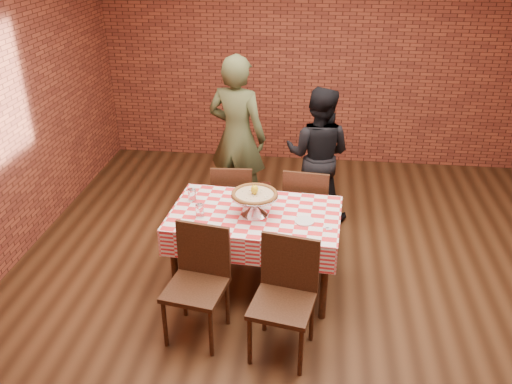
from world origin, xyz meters
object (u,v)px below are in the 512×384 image
Objects in this scene: condiment_caddy at (265,191)px; chair_far_right at (307,206)px; chair_near_right at (282,304)px; chair_far_left at (234,201)px; pizza_stand at (255,205)px; water_glass_left at (200,211)px; diner_olive at (237,137)px; water_glass_right at (192,195)px; chair_near_left at (195,288)px; pizza at (255,195)px; table at (255,250)px; diner_black at (318,155)px.

chair_far_right is (0.38, 0.43, -0.37)m from condiment_caddy.
chair_near_right is 1.06× the size of chair_far_left.
pizza_stand reaches higher than water_glass_left.
diner_olive is (-0.37, 1.42, 0.05)m from pizza_stand.
chair_near_left is (0.21, -0.87, -0.35)m from water_glass_right.
chair_far_left is at bearing 121.53° from chair_near_right.
pizza is at bearing 65.52° from chair_far_right.
table is at bearing 14.86° from water_glass_left.
chair_far_left is (0.27, 0.63, -0.37)m from water_glass_right.
pizza reaches higher than condiment_caddy.
pizza_stand is 0.44× the size of chair_far_right.
pizza is 0.43× the size of chair_near_left.
chair_far_right is at bearing 59.15° from table.
diner_olive is at bearing -89.27° from chair_far_left.
table is 1.53m from diner_olive.
diner_black is at bearing 94.98° from chair_near_right.
chair_near_left is 1.65m from chair_far_right.
water_glass_left is 0.70m from chair_near_left.
condiment_caddy is 0.15× the size of chair_far_right.
water_glass_left is at bearing -64.50° from water_glass_right.
water_glass_left is at bearing 77.46° from chair_far_left.
chair_far_right reaches higher than table.
condiment_caddy is at bearing 123.10° from chair_far_left.
diner_black is (0.21, 2.19, 0.28)m from chair_near_right.
water_glass_left is at bearing 106.81° from chair_near_left.
diner_olive is at bearing -34.35° from chair_far_right.
water_glass_left is at bearing 49.11° from chair_far_right.
chair_near_right reaches higher than chair_far_right.
chair_near_left reaches higher than chair_far_left.
diner_black is at bearing -91.59° from chair_far_right.
pizza_stand is (-0.00, -0.03, 0.47)m from table.
diner_olive is at bearing 114.50° from condiment_caddy.
chair_far_right is 0.51× the size of diner_olive.
chair_far_right is 1.13m from diner_olive.
chair_far_right is at bearing 69.99° from chair_near_left.
chair_near_left is (-0.38, -0.69, -0.39)m from pizza_stand.
condiment_caddy reaches higher than water_glass_left.
pizza is 0.26× the size of diner_black.
condiment_caddy is (0.05, 0.32, -0.02)m from pizza_stand.
water_glass_right is 0.96m from chair_near_left.
chair_far_left is 0.75m from chair_far_right.
diner_olive is (-0.37, 1.39, 0.53)m from table.
chair_far_left is (-0.62, 1.61, -0.02)m from chair_near_right.
pizza is at bearing 107.48° from chair_far_left.
water_glass_right is at bearing 60.86° from diner_black.
diner_olive is at bearing 117.26° from chair_near_right.
pizza_stand is at bearing -94.57° from table.
pizza is 0.48m from water_glass_left.
diner_olive is at bearing 99.07° from chair_near_left.
water_glass_left is 1.77m from diner_black.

